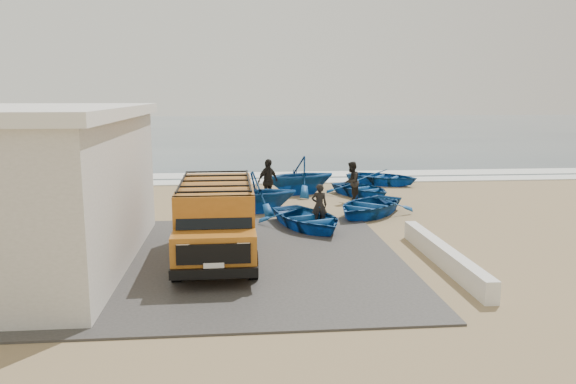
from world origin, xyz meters
name	(u,v)px	position (x,y,z in m)	size (l,w,h in m)	color
ground	(256,241)	(0.00, 0.00, 0.00)	(160.00, 160.00, 0.00)	#947C56
slab	(187,261)	(-2.00, -2.00, 0.03)	(12.00, 10.00, 0.05)	#413E3B
ocean	(240,129)	(0.00, 56.00, 0.00)	(180.00, 88.00, 0.01)	#385166
surf_line	(248,182)	(0.00, 12.00, 0.03)	(180.00, 1.60, 0.06)	white
surf_wash	(247,175)	(0.00, 14.50, 0.02)	(180.00, 2.20, 0.04)	white
parapet	(443,256)	(5.00, -3.00, 0.28)	(0.35, 6.00, 0.55)	silver
van	(216,218)	(-1.17, -1.88, 1.21)	(2.18, 5.27, 2.25)	#AF631A
boat_near_left	(307,218)	(1.83, 1.48, 0.38)	(2.65, 3.72, 0.77)	#134D95
boat_near_right	(368,206)	(4.43, 3.41, 0.39)	(2.68, 3.75, 0.78)	#134D95
boat_mid_left	(258,192)	(0.23, 4.33, 0.82)	(2.68, 3.11, 1.64)	#134D95
boat_mid_right	(361,189)	(5.07, 7.47, 0.34)	(2.36, 3.30, 0.68)	#134D95
boat_far_left	(299,175)	(2.32, 8.29, 0.89)	(2.91, 3.37, 1.78)	#134D95
boat_far_right	(382,177)	(6.89, 10.65, 0.38)	(2.61, 3.65, 0.76)	#134D95
fisherman_front	(319,205)	(2.29, 1.81, 0.76)	(0.56, 0.36, 1.52)	black
fisherman_middle	(351,182)	(4.37, 6.30, 0.87)	(0.84, 0.66, 1.74)	black
fisherman_back	(268,181)	(0.74, 6.27, 0.95)	(1.11, 0.46, 1.89)	black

